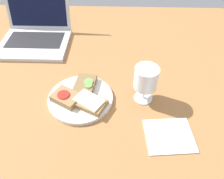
{
  "coord_description": "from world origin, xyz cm",
  "views": [
    {
      "loc": [
        5.91,
        -61.34,
        63.19
      ],
      "look_at": [
        4.19,
        -7.09,
        8.0
      ],
      "focal_mm": 35.0,
      "sensor_mm": 36.0,
      "label": 1
    }
  ],
  "objects": [
    {
      "name": "sandwich_with_cucumber",
      "position": [
        -6.18,
        -2.96,
        5.59
      ],
      "size": [
        8.64,
        12.14,
        2.69
      ],
      "color": "brown",
      "rests_on": "plate"
    },
    {
      "name": "plate",
      "position": [
        -7.35,
        -7.82,
        3.71
      ],
      "size": [
        23.71,
        23.71,
        1.41
      ],
      "primitive_type": "cylinder",
      "color": "silver",
      "rests_on": "wooden_table"
    },
    {
      "name": "napkin",
      "position": [
        22.96,
        -22.47,
        3.2
      ],
      "size": [
        16.28,
        14.39,
        0.4
      ],
      "primitive_type": "cube",
      "rotation": [
        0.0,
        0.0,
        0.09
      ],
      "color": "white",
      "rests_on": "wooden_table"
    },
    {
      "name": "wine_glass",
      "position": [
        15.73,
        -6.36,
        12.53
      ],
      "size": [
        8.31,
        8.31,
        14.27
      ],
      "color": "white",
      "rests_on": "wooden_table"
    },
    {
      "name": "laptop",
      "position": [
        -34.19,
        31.01,
        7.23
      ],
      "size": [
        32.08,
        31.83,
        22.66
      ],
      "color": "silver",
      "rests_on": "wooden_table"
    },
    {
      "name": "wooden_table",
      "position": [
        0.0,
        0.0,
        1.5
      ],
      "size": [
        140.0,
        140.0,
        3.0
      ],
      "primitive_type": "cube",
      "color": "#9E6B3D",
      "rests_on": "ground"
    },
    {
      "name": "sandwich_with_tomato",
      "position": [
        -12.14,
        -9.29,
        5.7
      ],
      "size": [
        11.85,
        10.84,
        2.88
      ],
      "color": "#937047",
      "rests_on": "plate"
    },
    {
      "name": "sandwich_with_cheese",
      "position": [
        -3.69,
        -11.2,
        5.6
      ],
      "size": [
        13.71,
        11.78,
        2.51
      ],
      "color": "#937047",
      "rests_on": "plate"
    }
  ]
}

